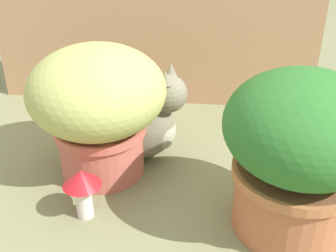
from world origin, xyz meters
TOP-DOWN VIEW (x-y plane):
  - ground_plane at (0.00, 0.00)m, footprint 6.00×6.00m
  - grass_planter at (-0.10, 0.07)m, footprint 0.38×0.38m
  - leafy_planter at (0.41, -0.11)m, footprint 0.36×0.36m
  - cat at (-0.01, 0.17)m, footprint 0.37×0.20m
  - mushroom_ornament_red at (-0.10, -0.13)m, footprint 0.10×0.10m

SIDE VIEW (x-z plane):
  - ground_plane at x=0.00m, z-range 0.00..0.00m
  - mushroom_ornament_red at x=-0.10m, z-range 0.03..0.17m
  - cat at x=-0.01m, z-range -0.04..0.28m
  - grass_planter at x=-0.10m, z-range 0.03..0.41m
  - leafy_planter at x=0.41m, z-range 0.02..0.43m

